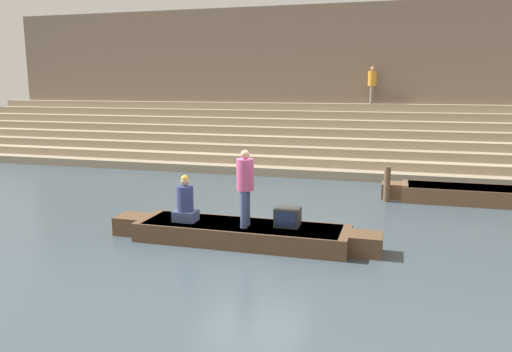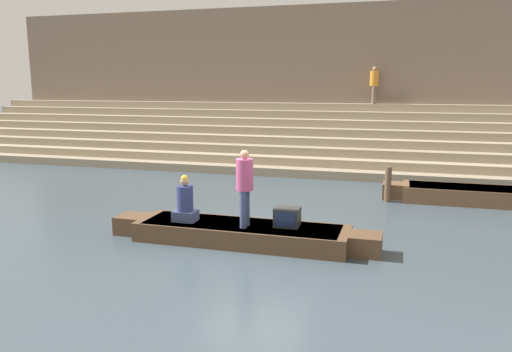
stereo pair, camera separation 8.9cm
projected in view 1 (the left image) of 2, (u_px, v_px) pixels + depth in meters
The scene contains 10 objects.
ground_plane at pixel (253, 235), 11.97m from camera, with size 120.00×120.00×0.00m, color #3D4C56.
ghat_steps at pixel (322, 144), 22.28m from camera, with size 36.00×5.58×2.67m.
back_wall at pixel (331, 83), 24.23m from camera, with size 34.20×1.28×7.25m.
rowboat_main at pixel (242, 233), 11.37m from camera, with size 6.25×1.43×0.44m.
person_standing at pixel (245, 183), 10.96m from camera, with size 0.38×0.38×1.72m.
person_rowing at pixel (185, 203), 11.51m from camera, with size 0.53×0.42×1.08m.
tv_set at pixel (288, 217), 11.13m from camera, with size 0.55×0.47×0.42m.
moored_boat_shore at pixel (478, 195), 15.15m from camera, with size 5.67×1.34×0.49m.
mooring_post at pixel (387, 184), 15.31m from camera, with size 0.20×0.20×1.08m, color brown.
person_on_steps at pixel (372, 83), 22.80m from camera, with size 0.39×0.39×1.68m.
Camera 1 is at (3.23, -11.05, 3.58)m, focal length 35.00 mm.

